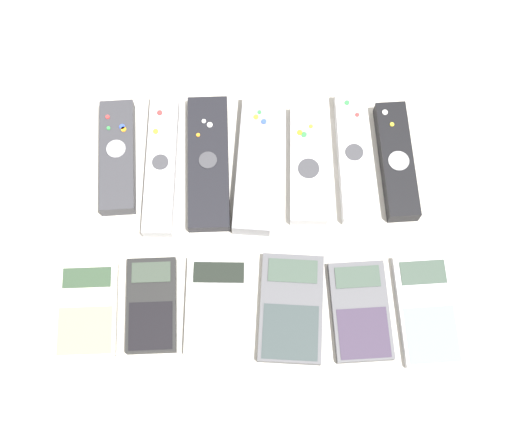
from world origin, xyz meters
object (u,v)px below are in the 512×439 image
object	(u,v)px
remote_0	(117,157)
remote_2	(208,163)
remote_1	(161,165)
remote_5	(353,157)
remote_6	(396,161)
calculator_2	(218,306)
calculator_0	(87,310)
remote_4	(308,164)
calculator_5	(427,309)
calculator_1	(152,305)
calculator_4	(361,311)
remote_3	(259,164)
calculator_3	(291,308)

from	to	relation	value
remote_0	remote_2	world-z (taller)	remote_0
remote_2	remote_1	bearing A→B (deg)	-179.32
remote_5	remote_6	distance (m)	0.06
remote_6	calculator_2	size ratio (longest dim) A/B	1.35
calculator_0	remote_0	bearing A→B (deg)	80.61
remote_2	remote_6	xyz separation A→B (m)	(0.28, 0.00, 0.00)
remote_4	remote_6	bearing A→B (deg)	2.99
calculator_0	calculator_5	world-z (taller)	same
remote_1	calculator_2	size ratio (longest dim) A/B	1.61
remote_6	calculator_1	size ratio (longest dim) A/B	1.37
calculator_1	calculator_2	size ratio (longest dim) A/B	0.99
remote_0	calculator_5	distance (m)	0.50
calculator_1	calculator_4	size ratio (longest dim) A/B	0.94
calculator_2	remote_5	bearing A→B (deg)	49.26
remote_0	calculator_1	world-z (taller)	remote_0
remote_5	calculator_5	world-z (taller)	remote_5
remote_3	calculator_0	distance (m)	0.32
remote_2	calculator_1	distance (m)	0.23
remote_6	calculator_5	xyz separation A→B (m)	(0.03, -0.22, -0.01)
remote_4	calculator_0	size ratio (longest dim) A/B	1.38
remote_6	calculator_3	size ratio (longest dim) A/B	1.19
remote_1	remote_0	bearing A→B (deg)	170.60
calculator_0	calculator_2	distance (m)	0.18
remote_3	calculator_5	distance (m)	0.32
calculator_3	calculator_4	bearing A→B (deg)	0.74
calculator_3	remote_5	bearing A→B (deg)	70.24
calculator_0	calculator_4	distance (m)	0.38
remote_2	remote_6	size ratio (longest dim) A/B	1.15
remote_4	remote_1	bearing A→B (deg)	-179.09
remote_2	remote_6	distance (m)	0.28
remote_2	calculator_4	bearing A→B (deg)	-47.86
remote_5	calculator_3	distance (m)	0.25
remote_0	remote_5	distance (m)	0.35
remote_0	remote_3	distance (m)	0.21
remote_4	calculator_1	world-z (taller)	remote_4
remote_4	calculator_3	size ratio (longest dim) A/B	1.19
calculator_2	calculator_0	bearing A→B (deg)	-177.62
remote_3	calculator_5	xyz separation A→B (m)	(0.23, -0.22, -0.01)
remote_0	calculator_5	size ratio (longest dim) A/B	1.13
calculator_2	calculator_4	size ratio (longest dim) A/B	0.95
remote_6	calculator_0	xyz separation A→B (m)	(-0.44, -0.22, -0.01)
remote_1	calculator_2	xyz separation A→B (m)	(0.09, -0.21, -0.00)
remote_1	remote_2	size ratio (longest dim) A/B	1.04
calculator_0	calculator_2	world-z (taller)	calculator_2
calculator_1	calculator_2	bearing A→B (deg)	-2.79
calculator_0	calculator_3	xyz separation A→B (m)	(0.28, 0.00, 0.00)
remote_4	calculator_2	distance (m)	0.25
remote_3	calculator_2	xyz separation A→B (m)	(-0.06, -0.21, -0.01)
remote_2	remote_4	bearing A→B (deg)	-3.21
remote_0	remote_3	xyz separation A→B (m)	(0.21, -0.01, 0.00)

